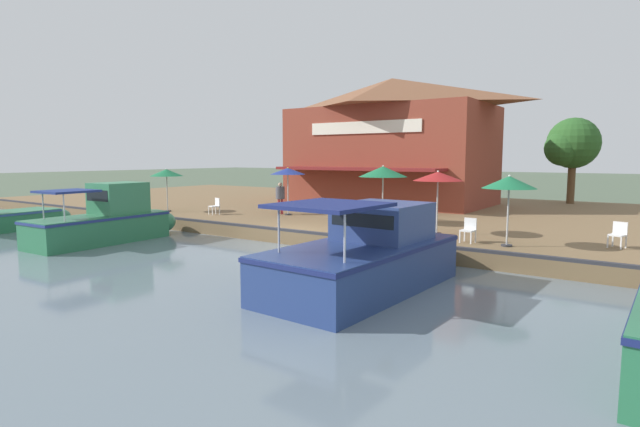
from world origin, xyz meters
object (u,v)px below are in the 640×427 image
at_px(person_mid_patio, 280,194).
at_px(motorboat_fourth_along, 376,255).
at_px(patio_umbrella_mid_patio_left, 509,183).
at_px(tree_downstream_bank, 571,145).
at_px(tree_upstream_bank, 407,141).
at_px(cafe_chair_facing_river, 215,205).
at_px(waterfront_restaurant, 391,141).
at_px(cafe_chair_beside_entrance, 416,210).
at_px(patio_umbrella_far_corner, 383,172).
at_px(motorboat_distant_upstream, 6,219).
at_px(cafe_chair_mid_patio, 618,233).
at_px(cafe_chair_back_row_seat, 469,229).
at_px(patio_umbrella_by_entrance, 166,173).
at_px(patio_umbrella_mid_patio_right, 438,177).
at_px(patio_umbrella_back_row, 288,171).
at_px(motorboat_mid_row, 114,221).

relative_size(person_mid_patio, motorboat_fourth_along, 0.23).
xyz_separation_m(patio_umbrella_mid_patio_left, tree_downstream_bank, (-18.17, -0.84, 1.60)).
height_order(motorboat_fourth_along, tree_upstream_bank, tree_upstream_bank).
distance_m(cafe_chair_facing_river, tree_downstream_bank, 22.42).
xyz_separation_m(patio_umbrella_mid_patio_left, tree_upstream_bank, (-16.64, -11.42, 2.02)).
bearing_deg(waterfront_restaurant, cafe_chair_beside_entrance, 34.96).
bearing_deg(patio_umbrella_far_corner, tree_downstream_bank, 161.08).
distance_m(patio_umbrella_mid_patio_left, person_mid_patio, 12.62).
bearing_deg(motorboat_fourth_along, patio_umbrella_mid_patio_left, 157.51).
distance_m(motorboat_fourth_along, tree_downstream_bank, 23.63).
xyz_separation_m(motorboat_distant_upstream, tree_downstream_bank, (-24.36, 20.73, 3.73)).
bearing_deg(cafe_chair_mid_patio, cafe_chair_back_row_seat, -67.93).
xyz_separation_m(patio_umbrella_by_entrance, person_mid_patio, (-2.50, 5.91, -1.08)).
distance_m(patio_umbrella_far_corner, patio_umbrella_mid_patio_left, 6.72).
distance_m(cafe_chair_facing_river, cafe_chair_mid_patio, 17.99).
bearing_deg(person_mid_patio, patio_umbrella_mid_patio_right, 78.73).
distance_m(waterfront_restaurant, patio_umbrella_by_entrance, 13.86).
bearing_deg(patio_umbrella_back_row, cafe_chair_facing_river, -59.13).
bearing_deg(person_mid_patio, cafe_chair_back_row_seat, 74.57).
relative_size(cafe_chair_mid_patio, tree_downstream_bank, 0.16).
distance_m(person_mid_patio, motorboat_mid_row, 8.41).
relative_size(cafe_chair_beside_entrance, motorboat_fourth_along, 0.12).
bearing_deg(patio_umbrella_mid_patio_right, motorboat_mid_row, -62.18).
bearing_deg(cafe_chair_facing_river, cafe_chair_back_row_seat, 85.83).
height_order(patio_umbrella_by_entrance, cafe_chair_mid_patio, patio_umbrella_by_entrance).
xyz_separation_m(patio_umbrella_mid_patio_right, motorboat_distant_upstream, (7.37, -18.64, -2.23)).
height_order(cafe_chair_mid_patio, motorboat_fourth_along, motorboat_fourth_along).
height_order(person_mid_patio, tree_upstream_bank, tree_upstream_bank).
bearing_deg(waterfront_restaurant, motorboat_mid_row, -14.49).
xyz_separation_m(cafe_chair_beside_entrance, motorboat_fourth_along, (9.91, 3.20, -0.18)).
bearing_deg(waterfront_restaurant, person_mid_patio, -12.35).
bearing_deg(waterfront_restaurant, tree_downstream_bank, 124.00).
relative_size(waterfront_restaurant, tree_downstream_bank, 2.32).
height_order(patio_umbrella_mid_patio_left, cafe_chair_back_row_seat, patio_umbrella_mid_patio_left).
bearing_deg(patio_umbrella_by_entrance, motorboat_distant_upstream, -27.20).
height_order(person_mid_patio, tree_downstream_bank, tree_downstream_bank).
height_order(patio_umbrella_far_corner, cafe_chair_back_row_seat, patio_umbrella_far_corner).
distance_m(waterfront_restaurant, cafe_chair_facing_river, 12.26).
height_order(waterfront_restaurant, motorboat_fourth_along, waterfront_restaurant).
height_order(cafe_chair_facing_river, tree_upstream_bank, tree_upstream_bank).
bearing_deg(cafe_chair_mid_patio, motorboat_distant_upstream, -72.06).
bearing_deg(tree_downstream_bank, cafe_chair_mid_patio, 13.43).
height_order(cafe_chair_beside_entrance, tree_upstream_bank, tree_upstream_bank).
bearing_deg(motorboat_distant_upstream, patio_umbrella_mid_patio_right, 111.57).
relative_size(waterfront_restaurant, patio_umbrella_mid_patio_right, 5.14).
distance_m(patio_umbrella_mid_patio_left, motorboat_fourth_along, 5.89).
relative_size(patio_umbrella_mid_patio_right, patio_umbrella_by_entrance, 1.04).
distance_m(patio_umbrella_back_row, cafe_chair_back_row_seat, 10.90).
bearing_deg(motorboat_fourth_along, cafe_chair_mid_patio, 143.20).
relative_size(patio_umbrella_far_corner, patio_umbrella_by_entrance, 1.11).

